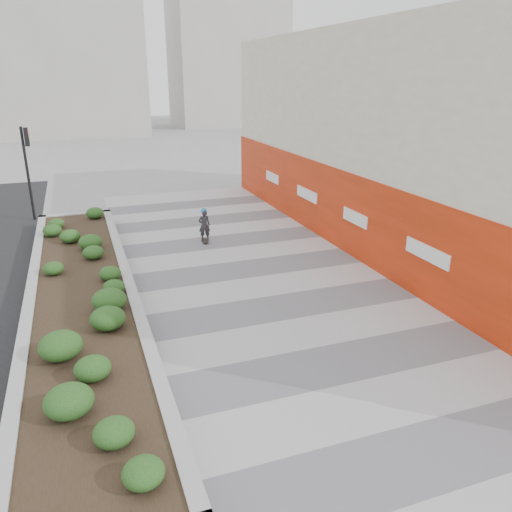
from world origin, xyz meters
The scene contains 9 objects.
ground centered at (0.00, 0.00, 0.00)m, with size 160.00×160.00×0.00m, color gray.
walkway centered at (0.00, 3.00, 0.01)m, with size 8.00×36.00×0.01m, color #A8A8AD.
building centered at (6.98, 8.98, 3.98)m, with size 6.04×24.08×8.00m.
planter centered at (-5.50, 7.00, 0.42)m, with size 3.00×18.00×0.90m.
traffic_signal_near centered at (-7.23, 17.50, 2.76)m, with size 0.33×0.28×4.20m.
distant_bldg_north_l centered at (-5.00, 55.00, 10.00)m, with size 16.00×12.00×20.00m, color #ADAAA3.
distant_bldg_north_r centered at (15.00, 60.00, 12.00)m, with size 14.00×10.00×24.00m, color #ADAAA3.
manhole_cover centered at (0.50, 3.00, 0.00)m, with size 0.44×0.44×0.01m, color #595654.
skateboarder centered at (-0.72, 11.55, 0.72)m, with size 0.49×0.74×1.41m.
Camera 1 is at (-5.24, -6.97, 6.27)m, focal length 35.00 mm.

